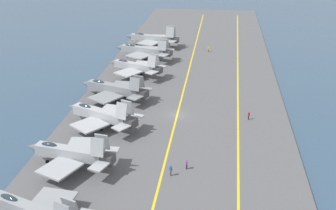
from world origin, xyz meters
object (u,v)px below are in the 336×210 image
crew_red_vest (249,115)px  parked_jet_fifth (136,66)px  parked_jet_third (101,115)px  parked_jet_sixth (144,50)px  parked_jet_fourth (114,89)px  parked_jet_seventh (153,38)px  crew_yellow_vest (209,49)px  parked_jet_second (71,153)px  crew_purple_vest (187,164)px  crew_blue_vest (171,170)px

crew_red_vest → parked_jet_fifth: bearing=50.6°
parked_jet_third → parked_jet_sixth: parked_jet_third is taller
parked_jet_fourth → parked_jet_fifth: (15.11, -1.76, 0.28)m
parked_jet_fifth → parked_jet_seventh: parked_jet_seventh is taller
parked_jet_third → crew_yellow_vest: parked_jet_third is taller
parked_jet_second → parked_jet_fifth: size_ratio=0.99×
parked_jet_fifth → parked_jet_third: bearing=178.6°
parked_jet_third → parked_jet_sixth: bearing=-0.3°
crew_yellow_vest → crew_purple_vest: bearing=179.3°
parked_jet_third → parked_jet_fourth: parked_jet_third is taller
parked_jet_fifth → crew_red_vest: 34.93m
parked_jet_second → parked_jet_third: 14.61m
parked_jet_sixth → parked_jet_seventh: size_ratio=0.99×
crew_purple_vest → crew_red_vest: bearing=-28.1°
parked_jet_fifth → parked_jet_seventh: bearing=0.7°
parked_jet_seventh → crew_purple_vest: bearing=-166.5°
parked_jet_third → parked_jet_fourth: bearing=4.2°
crew_blue_vest → crew_red_vest: (21.84, -12.73, -0.08)m
parked_jet_seventh → parked_jet_second: bearing=179.1°
parked_jet_sixth → parked_jet_seventh: (13.92, -0.17, -0.03)m
parked_jet_third → crew_yellow_vest: 56.13m
crew_blue_vest → parked_jet_second: bearing=88.7°
parked_jet_sixth → parked_jet_seventh: parked_jet_seventh is taller
parked_jet_sixth → parked_jet_third: bearing=179.7°
parked_jet_third → parked_jet_fifth: (29.07, -0.72, 0.08)m
parked_jet_second → crew_yellow_vest: bearing=-15.5°
parked_jet_fourth → crew_red_vest: (-7.06, -28.70, -1.40)m
crew_yellow_vest → crew_blue_vest: crew_blue_vest is taller
parked_jet_third → crew_blue_vest: size_ratio=8.79×
parked_jet_third → parked_jet_sixth: 43.19m
parked_jet_seventh → crew_purple_vest: 71.87m
parked_jet_sixth → crew_red_vest: 45.55m
parked_jet_seventh → crew_blue_vest: 73.53m
parked_jet_second → parked_jet_sixth: size_ratio=0.87×
parked_jet_seventh → crew_red_vest: parked_jet_seventh is taller
crew_red_vest → parked_jet_sixth: bearing=37.1°
parked_jet_third → parked_jet_fourth: 14.00m
parked_jet_third → crew_red_vest: (6.90, -27.67, -1.60)m
crew_purple_vest → crew_red_vest: size_ratio=0.99×
parked_jet_seventh → crew_yellow_vest: 18.11m
crew_blue_vest → crew_red_vest: 25.28m
parked_jet_seventh → crew_purple_vest: (-69.86, -16.82, -1.77)m
crew_yellow_vest → crew_red_vest: (-46.26, -9.71, -0.01)m
parked_jet_second → parked_jet_fourth: (28.55, 0.22, -0.25)m
parked_jet_second → parked_jet_third: (14.59, -0.81, -0.05)m
parked_jet_fifth → crew_yellow_vest: (24.09, -17.23, -1.67)m
parked_jet_second → crew_red_vest: 35.72m
parked_jet_sixth → parked_jet_fifth: bearing=-177.9°
parked_jet_fourth → crew_purple_vest: (-26.70, -18.22, -1.41)m
parked_jet_fifth → crew_blue_vest: parked_jet_fifth is taller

